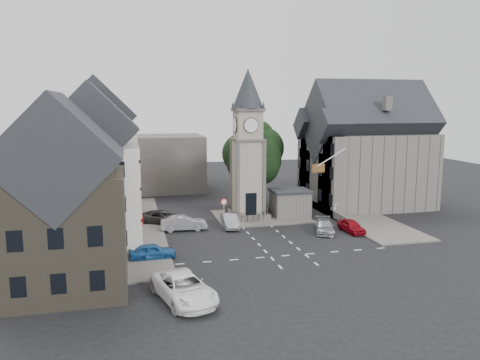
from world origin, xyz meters
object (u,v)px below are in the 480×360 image
object	(u,v)px
clock_tower	(248,145)
stone_shelter	(290,203)
pedestrian	(335,211)
car_west_blue	(152,251)
car_east_red	(351,226)

from	to	relation	value
clock_tower	stone_shelter	world-z (taller)	clock_tower
stone_shelter	pedestrian	world-z (taller)	stone_shelter
car_west_blue	car_east_red	xyz separation A→B (m)	(19.52, 3.65, -0.02)
car_west_blue	car_east_red	world-z (taller)	car_west_blue
stone_shelter	pedestrian	bearing A→B (deg)	-25.40
car_west_blue	car_east_red	distance (m)	19.86
clock_tower	car_east_red	distance (m)	13.92
stone_shelter	car_west_blue	world-z (taller)	stone_shelter
stone_shelter	pedestrian	distance (m)	4.96
clock_tower	car_east_red	world-z (taller)	clock_tower
clock_tower	pedestrian	world-z (taller)	clock_tower
stone_shelter	pedestrian	xyz separation A→B (m)	(4.44, -2.11, -0.71)
car_west_blue	car_east_red	bearing A→B (deg)	-81.46
pedestrian	car_east_red	bearing A→B (deg)	38.81
car_east_red	pedestrian	distance (m)	5.53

